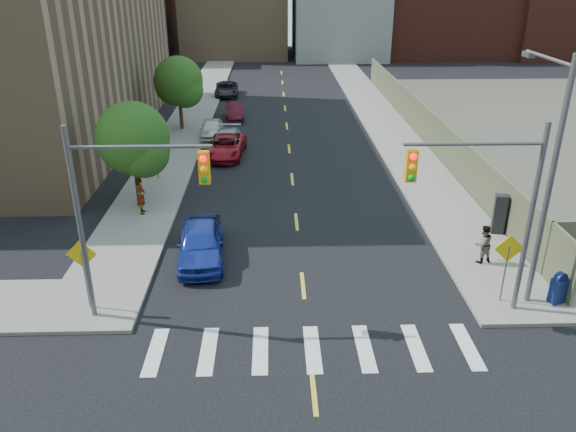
{
  "coord_description": "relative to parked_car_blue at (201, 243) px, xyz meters",
  "views": [
    {
      "loc": [
        -1.12,
        -10.91,
        11.43
      ],
      "look_at": [
        -0.52,
        10.22,
        2.0
      ],
      "focal_mm": 35.0,
      "sensor_mm": 36.0,
      "label": 1
    }
  ],
  "objects": [
    {
      "name": "sidewalk_nw",
      "position": [
        -3.55,
        31.26,
        -0.71
      ],
      "size": [
        3.5,
        73.0,
        0.15
      ],
      "primitive_type": "cube",
      "color": "gray",
      "rests_on": "ground"
    },
    {
      "name": "sidewalk_ne",
      "position": [
        11.95,
        31.26,
        -0.71
      ],
      "size": [
        3.5,
        73.0,
        0.15
      ],
      "primitive_type": "cube",
      "color": "gray",
      "rests_on": "ground"
    },
    {
      "name": "fence_north",
      "position": [
        13.8,
        17.76,
        0.46
      ],
      "size": [
        0.12,
        44.0,
        2.5
      ],
      "primitive_type": "cube",
      "color": "#6B6B4B",
      "rests_on": "ground"
    },
    {
      "name": "bg_bldg_west",
      "position": [
        -17.8,
        59.76,
        5.21
      ],
      "size": [
        14.0,
        18.0,
        12.0
      ],
      "primitive_type": "cube",
      "color": "#592319",
      "rests_on": "ground"
    },
    {
      "name": "bg_bldg_center",
      "position": [
        12.2,
        59.76,
        4.21
      ],
      "size": [
        12.0,
        16.0,
        10.0
      ],
      "primitive_type": "cube",
      "color": "gray",
      "rests_on": "ground"
    },
    {
      "name": "signal_nw",
      "position": [
        -1.78,
        -4.24,
        3.74
      ],
      "size": [
        4.59,
        0.3,
        7.0
      ],
      "color": "#59595E",
      "rests_on": "ground"
    },
    {
      "name": "signal_ne",
      "position": [
        10.18,
        -4.24,
        3.74
      ],
      "size": [
        4.59,
        0.3,
        7.0
      ],
      "color": "#59595E",
      "rests_on": "ground"
    },
    {
      "name": "streetlight_ne",
      "position": [
        12.4,
        -3.34,
        4.43
      ],
      "size": [
        0.25,
        3.7,
        9.0
      ],
      "color": "#59595E",
      "rests_on": "ground"
    },
    {
      "name": "warn_sign_nw",
      "position": [
        -3.6,
        -3.74,
        1.21
      ],
      "size": [
        1.06,
        0.06,
        2.83
      ],
      "color": "#59595E",
      "rests_on": "ground"
    },
    {
      "name": "warn_sign_ne",
      "position": [
        11.4,
        -3.74,
        1.21
      ],
      "size": [
        1.06,
        0.06,
        2.83
      ],
      "color": "#59595E",
      "rests_on": "ground"
    },
    {
      "name": "warn_sign_midwest",
      "position": [
        -3.6,
        9.76,
        1.21
      ],
      "size": [
        1.06,
        0.06,
        2.83
      ],
      "color": "#59595E",
      "rests_on": "ground"
    },
    {
      "name": "tree_west_near",
      "position": [
        -3.8,
        5.81,
        2.69
      ],
      "size": [
        3.66,
        3.64,
        5.52
      ],
      "color": "#332114",
      "rests_on": "ground"
    },
    {
      "name": "tree_west_far",
      "position": [
        -3.8,
        20.81,
        2.69
      ],
      "size": [
        3.66,
        3.64,
        5.52
      ],
      "color": "#332114",
      "rests_on": "ground"
    },
    {
      "name": "parked_car_blue",
      "position": [
        0.0,
        0.0,
        0.0
      ],
      "size": [
        2.25,
        4.77,
        1.58
      ],
      "primitive_type": "imported",
      "rotation": [
        0.0,
        0.0,
        0.09
      ],
      "color": "#1B3198",
      "rests_on": "ground"
    },
    {
      "name": "parked_car_black",
      "position": [
        0.0,
        0.91,
        -0.18
      ],
      "size": [
        1.38,
        3.75,
        1.22
      ],
      "primitive_type": "imported",
      "rotation": [
        0.0,
        0.0,
        0.02
      ],
      "color": "black",
      "rests_on": "ground"
    },
    {
      "name": "parked_car_red",
      "position": [
        0.0,
        14.18,
        -0.1
      ],
      "size": [
        2.68,
        5.1,
        1.37
      ],
      "primitive_type": "imported",
      "rotation": [
        0.0,
        0.0,
        -0.08
      ],
      "color": "maroon",
      "rests_on": "ground"
    },
    {
      "name": "parked_car_silver",
      "position": [
        0.0,
        15.37,
        -0.1
      ],
      "size": [
        2.05,
        4.78,
        1.37
      ],
      "primitive_type": "imported",
      "rotation": [
        0.0,
        0.0,
        -0.03
      ],
      "color": "#A9ACB1",
      "rests_on": "ground"
    },
    {
      "name": "parked_car_white",
      "position": [
        -1.3,
        18.41,
        -0.1
      ],
      "size": [
        1.81,
        4.12,
        1.38
      ],
      "primitive_type": "imported",
      "rotation": [
        0.0,
        0.0,
        0.04
      ],
      "color": "silver",
      "rests_on": "ground"
    },
    {
      "name": "parked_car_maroon",
      "position": [
        0.0,
        24.14,
        -0.15
      ],
      "size": [
        1.69,
        4.01,
        1.29
      ],
      "primitive_type": "imported",
      "rotation": [
        0.0,
        0.0,
        0.09
      ],
      "color": "#400C15",
      "rests_on": "ground"
    },
    {
      "name": "parked_car_grey",
      "position": [
        -1.3,
        33.16,
        -0.14
      ],
      "size": [
        2.36,
        4.76,
        1.3
      ],
      "primitive_type": "imported",
      "rotation": [
        0.0,
        0.0,
        0.04
      ],
      "color": "black",
      "rests_on": "ground"
    },
    {
      "name": "mailbox",
      "position": [
        13.4,
        -3.9,
        -0.04
      ],
      "size": [
        0.61,
        0.55,
        1.24
      ],
      "rotation": [
        0.0,
        0.0,
        0.39
      ],
      "color": "navy",
      "rests_on": "sidewalk_ne"
    },
    {
      "name": "payphone",
      "position": [
        13.4,
        1.99,
        0.29
      ],
      "size": [
        0.64,
        0.57,
        1.85
      ],
      "primitive_type": "cube",
      "rotation": [
        0.0,
        0.0,
        -0.24
      ],
      "color": "black",
      "rests_on": "sidewalk_ne"
    },
    {
      "name": "pedestrian_west",
      "position": [
        -3.45,
        4.72,
        0.28
      ],
      "size": [
        0.53,
        0.72,
        1.83
      ],
      "primitive_type": "imported",
      "rotation": [
        0.0,
        0.0,
        1.71
      ],
      "color": "gray",
      "rests_on": "sidewalk_nw"
    },
    {
      "name": "pedestrian_east",
      "position": [
        11.7,
        -0.78,
        0.19
      ],
      "size": [
        0.94,
        0.82,
        1.65
      ],
      "primitive_type": "imported",
      "rotation": [
        0.0,
        0.0,
        3.43
      ],
      "color": "gray",
      "rests_on": "sidewalk_ne"
    }
  ]
}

